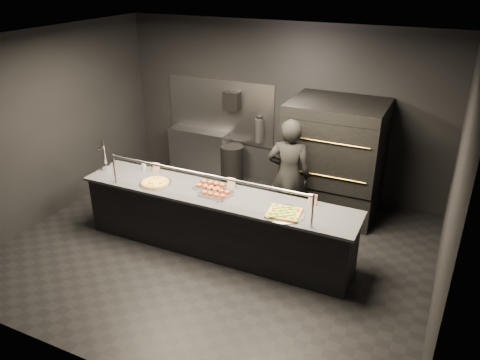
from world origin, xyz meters
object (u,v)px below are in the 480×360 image
at_px(towel_dispenser, 232,101).
at_px(fire_extinguisher, 259,130).
at_px(beer_tap, 105,160).
at_px(square_pizza, 284,213).
at_px(pizza_oven, 334,158).
at_px(trash_bin, 232,164).
at_px(prep_shelf, 199,152).
at_px(service_counter, 216,222).
at_px(slider_tray_a, 211,186).
at_px(round_pizza, 155,183).
at_px(slider_tray_b, 216,193).
at_px(worker, 289,176).

xyz_separation_m(towel_dispenser, fire_extinguisher, (0.55, 0.01, -0.49)).
relative_size(beer_tap, square_pizza, 1.01).
bearing_deg(pizza_oven, fire_extinguisher, 162.11).
xyz_separation_m(fire_extinguisher, trash_bin, (-0.48, -0.18, -0.70)).
bearing_deg(fire_extinguisher, beer_tap, -123.88).
height_order(square_pizza, trash_bin, square_pizza).
height_order(prep_shelf, beer_tap, beer_tap).
bearing_deg(beer_tap, service_counter, -0.53).
distance_m(prep_shelf, fire_extinguisher, 1.39).
bearing_deg(towel_dispenser, square_pizza, -51.97).
bearing_deg(service_counter, beer_tap, 179.47).
distance_m(pizza_oven, slider_tray_a, 2.21).
distance_m(round_pizza, slider_tray_b, 0.98).
distance_m(prep_shelf, round_pizza, 2.54).
bearing_deg(slider_tray_b, towel_dispenser, 110.96).
height_order(service_counter, prep_shelf, service_counter).
xyz_separation_m(fire_extinguisher, square_pizza, (1.44, -2.55, -0.12)).
height_order(prep_shelf, trash_bin, prep_shelf).
xyz_separation_m(fire_extinguisher, slider_tray_a, (0.20, -2.25, -0.11)).
xyz_separation_m(towel_dispenser, worker, (1.62, -1.35, -0.64)).
bearing_deg(square_pizza, service_counter, 172.17).
bearing_deg(slider_tray_b, service_counter, 136.61).
relative_size(prep_shelf, slider_tray_a, 2.56).
bearing_deg(worker, slider_tray_b, 44.57).
distance_m(pizza_oven, worker, 0.99).
bearing_deg(trash_bin, pizza_oven, -8.98).
distance_m(round_pizza, trash_bin, 2.38).
bearing_deg(towel_dispenser, prep_shelf, -174.29).
height_order(trash_bin, worker, worker).
distance_m(slider_tray_b, square_pizza, 1.07).
distance_m(service_counter, slider_tray_a, 0.53).
bearing_deg(square_pizza, slider_tray_a, 166.38).
height_order(prep_shelf, fire_extinguisher, fire_extinguisher).
bearing_deg(pizza_oven, slider_tray_b, -121.44).
bearing_deg(slider_tray_b, square_pizza, -6.79).
distance_m(beer_tap, slider_tray_a, 1.81).
bearing_deg(towel_dispenser, beer_tap, -113.87).
bearing_deg(worker, square_pizza, 95.05).
bearing_deg(beer_tap, pizza_oven, 30.86).
bearing_deg(square_pizza, beer_tap, 176.85).
height_order(beer_tap, round_pizza, beer_tap).
bearing_deg(slider_tray_b, beer_tap, 178.81).
bearing_deg(trash_bin, round_pizza, -93.05).
bearing_deg(service_counter, trash_bin, 110.43).
distance_m(service_counter, pizza_oven, 2.30).
relative_size(beer_tap, trash_bin, 0.74).
xyz_separation_m(round_pizza, trash_bin, (0.12, 2.31, -0.57)).
height_order(square_pizza, worker, worker).
bearing_deg(pizza_oven, square_pizza, -93.16).
xyz_separation_m(pizza_oven, towel_dispenser, (-2.10, 0.49, 0.58)).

